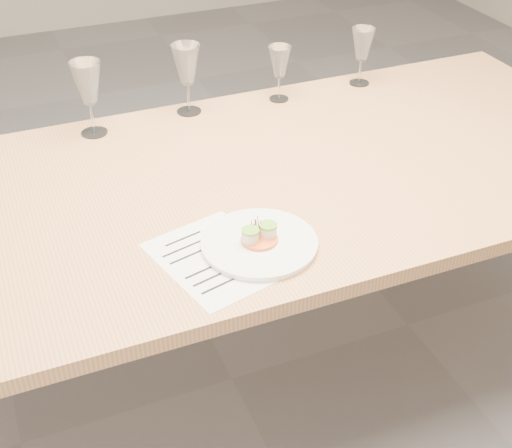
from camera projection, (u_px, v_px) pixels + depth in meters
name	position (u px, v px, depth m)	size (l,w,h in m)	color
ground	(232.00, 379.00, 2.31)	(7.00, 7.00, 0.00)	slate
dining_table	(227.00, 203.00, 1.92)	(2.40, 1.00, 0.75)	tan
dinner_plate	(260.00, 242.00, 1.64)	(0.27, 0.27, 0.07)	white
recipe_sheet	(216.00, 258.00, 1.61)	(0.30, 0.35, 0.00)	white
wine_glass_1	(87.00, 84.00, 2.01)	(0.09, 0.09, 0.22)	white
wine_glass_2	(186.00, 66.00, 2.13)	(0.09, 0.09, 0.22)	white
wine_glass_3	(280.00, 63.00, 2.22)	(0.07, 0.07, 0.18)	white
wine_glass_4	(362.00, 45.00, 2.32)	(0.08, 0.08, 0.19)	white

